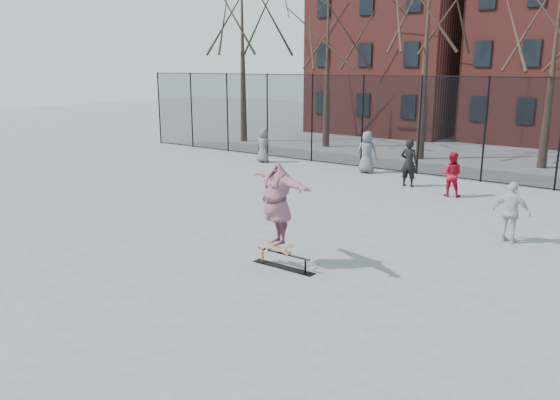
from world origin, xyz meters
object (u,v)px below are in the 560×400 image
Objects in this scene: bystander_white at (511,212)px; bystander_extra at (367,152)px; bystander_grey at (263,146)px; bystander_black at (409,163)px; skate_rail at (283,262)px; skateboard at (277,249)px; bystander_red at (451,174)px; skater at (277,208)px.

bystander_white is 9.48m from bystander_extra.
bystander_black reaches higher than bystander_grey.
bystander_white is (3.53, 4.87, 0.65)m from skate_rail.
bystander_red reaches higher than skateboard.
bystander_grey is 1.02× the size of bystander_red.
skater is 1.43× the size of bystander_grey.
bystander_extra is at bearing -39.79° from bystander_red.
bystander_red is 4.76m from bystander_extra.
skate_rail is 13.62m from bystander_grey.
bystander_grey is 13.48m from bystander_white.
skateboard is 13.50m from bystander_grey.
skater is at bearing 88.07° from bystander_extra.
bystander_red is (0.75, 8.91, -0.58)m from skater.
skate_rail is 1.01× the size of bystander_white.
skater reaches higher than bystander_red.
bystander_black reaches higher than skateboard.
bystander_extra is at bearing 108.71° from skate_rail.
skate_rail is 0.90× the size of bystander_extra.
bystander_black is 1.15× the size of bystander_red.
skater reaches higher than skate_rail.
skate_rail is at bearing 94.87° from bystander_black.
bystander_white is at bearing 75.84° from skater.
bystander_black is 1.12× the size of bystander_white.
skate_rail is 0.90× the size of bystander_black.
skater is 1.43× the size of bystander_white.
skater is (0.00, 0.00, 0.95)m from skateboard.
bystander_red is 0.98× the size of bystander_white.
bystander_grey is (-8.57, 10.42, 0.39)m from skateboard.
skater is at bearing 71.08° from bystander_red.
bystander_red is 0.88× the size of bystander_extra.
skate_rail is 2.07× the size of skateboard.
skate_rail is at bearing 0.00° from skateboard.
bystander_grey is (-8.57, 10.42, -0.56)m from skater.
bystander_extra is at bearing -37.55° from bystander_white.
skater is 1.27× the size of bystander_black.
bystander_black is at bearing 97.43° from skate_rail.
skate_rail is 1.03× the size of bystander_red.
bystander_grey is at bearing 130.00° from skate_rail.
bystander_red is at bearing -51.22° from bystander_white.
skater reaches higher than bystander_black.
skateboard is 6.14m from bystander_white.
bystander_grey reaches higher than skateboard.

